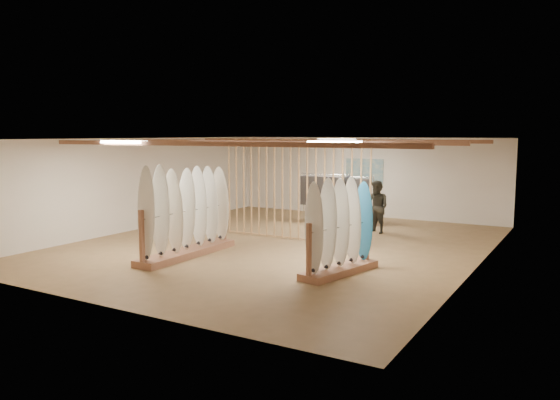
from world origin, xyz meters
The scene contains 16 objects.
floor centered at (0.00, 0.00, 0.00)m, with size 12.00×12.00×0.00m, color #957148.
ceiling centered at (0.00, 0.00, 2.80)m, with size 12.00×12.00×0.00m, color gray.
wall_back centered at (0.00, 6.00, 1.40)m, with size 12.00×12.00×0.00m, color white.
wall_front centered at (0.00, -6.00, 1.40)m, with size 12.00×12.00×0.00m, color white.
wall_left centered at (-5.00, 0.00, 1.40)m, with size 12.00×12.00×0.00m, color white.
wall_right centered at (5.00, 0.00, 1.40)m, with size 12.00×12.00×0.00m, color white.
ceiling_slats centered at (0.00, 0.00, 2.72)m, with size 9.50×6.12×0.10m, color #965F44.
light_panels centered at (0.00, 0.00, 2.74)m, with size 1.20×0.35×0.06m, color white.
bamboo_partition centered at (0.00, 0.80, 1.40)m, with size 4.45×0.05×2.78m.
poster centered at (0.00, 5.98, 1.60)m, with size 1.40×0.03×0.90m, color teal.
rack_left centered at (-1.26, -2.28, 0.75)m, with size 0.61×3.12×2.18m.
rack_right centered at (2.60, -1.97, 0.68)m, with size 1.02×2.16×1.99m.
clothing_rack_a centered at (-0.53, 3.70, 1.09)m, with size 1.56×0.51×1.67m.
clothing_rack_b centered at (0.25, 4.06, 1.04)m, with size 1.47×0.63×1.60m.
shopper_a centered at (0.78, 2.84, 0.96)m, with size 0.70×0.48×1.93m, color #2B2E34.
shopper_b centered at (1.61, 2.92, 0.88)m, with size 0.85×0.67×1.77m, color #2F2D25.
Camera 1 is at (7.16, -12.29, 2.93)m, focal length 35.00 mm.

